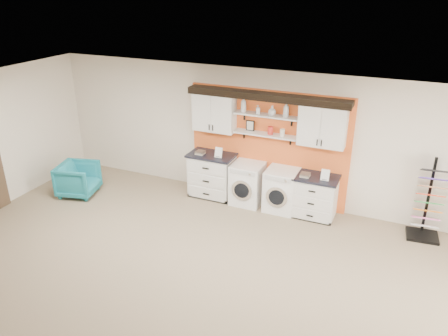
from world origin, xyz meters
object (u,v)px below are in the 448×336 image
at_px(base_cabinet_left, 212,175).
at_px(sample_rack, 427,213).
at_px(base_cabinet_right, 315,196).
at_px(armchair, 78,179).
at_px(dryer, 282,190).
at_px(washer, 248,183).

height_order(base_cabinet_left, sample_rack, sample_rack).
bearing_deg(base_cabinet_right, armchair, -167.07).
xyz_separation_m(base_cabinet_right, dryer, (-0.68, -0.00, 0.01)).
bearing_deg(base_cabinet_right, dryer, -179.71).
distance_m(base_cabinet_right, washer, 1.43).
relative_size(base_cabinet_right, sample_rack, 0.58).
xyz_separation_m(base_cabinet_left, base_cabinet_right, (2.26, 0.00, -0.05)).
bearing_deg(washer, dryer, 0.00).
bearing_deg(base_cabinet_left, base_cabinet_right, 0.00).
bearing_deg(washer, base_cabinet_right, 0.14).
height_order(washer, sample_rack, sample_rack).
distance_m(base_cabinet_right, dryer, 0.68).
height_order(washer, dryer, washer).
distance_m(base_cabinet_left, washer, 0.83).
bearing_deg(dryer, washer, -180.00).
bearing_deg(washer, sample_rack, 0.60).
xyz_separation_m(base_cabinet_left, dryer, (1.58, -0.00, -0.04)).
relative_size(base_cabinet_left, base_cabinet_right, 1.12).
relative_size(base_cabinet_right, armchair, 1.12).
xyz_separation_m(base_cabinet_left, washer, (0.83, -0.00, -0.04)).
bearing_deg(armchair, washer, -86.77).
height_order(base_cabinet_right, washer, washer).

